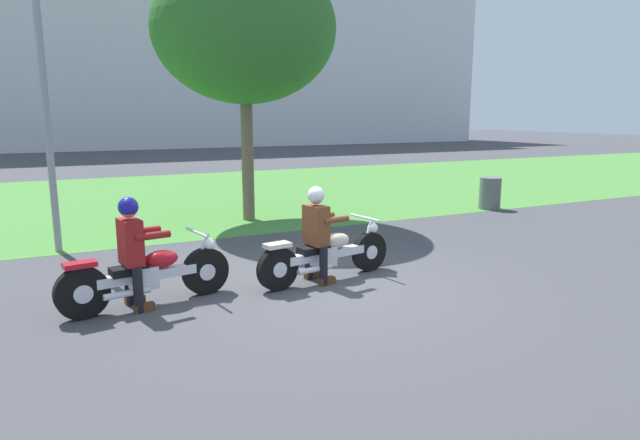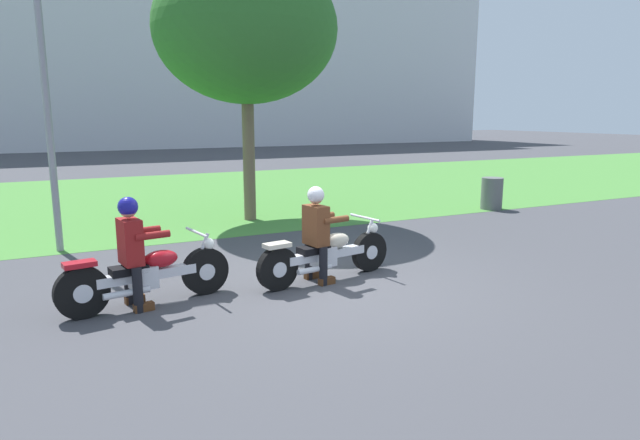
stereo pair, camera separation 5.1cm
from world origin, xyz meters
The scene contains 10 objects.
ground centered at (0.00, 0.00, 0.00)m, with size 120.00×120.00×0.00m, color #424247.
grass_verge centered at (0.00, 9.47, 0.00)m, with size 60.00×12.00×0.01m, color #478438.
stadium_facade centered at (2.98, 36.35, 7.49)m, with size 56.31×8.00×14.99m, color silver.
motorcycle_lead centered at (0.05, 0.18, 0.38)m, with size 2.23×0.72×0.86m.
rider_lead centered at (-0.11, 0.16, 0.80)m, with size 0.60×0.52×1.38m.
motorcycle_follow centered at (-2.43, 0.21, 0.39)m, with size 2.16×0.71×0.87m.
rider_follow centered at (-2.60, 0.18, 0.81)m, with size 0.60×0.52×1.39m.
tree_roadside centered at (0.58, 5.09, 4.15)m, with size 3.95×3.95×5.74m.
streetlight_pole centered at (-3.28, 3.77, 3.89)m, with size 0.96×0.20×6.32m.
trash_can centered at (6.53, 3.74, 0.40)m, with size 0.53×0.53×0.80m, color #595E5B.
Camera 1 is at (-3.43, -6.59, 2.36)m, focal length 30.63 mm.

